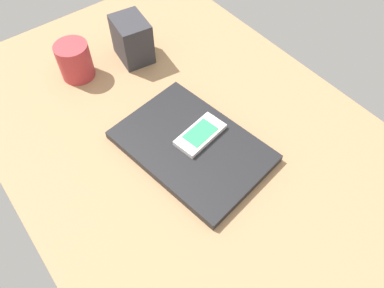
# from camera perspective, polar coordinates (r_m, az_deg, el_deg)

# --- Properties ---
(desk_surface) EXTENTS (1.20, 0.80, 0.03)m
(desk_surface) POSITION_cam_1_polar(r_m,az_deg,el_deg) (0.90, -0.95, 1.20)
(desk_surface) COLOR #9E7751
(desk_surface) RESTS_ON ground
(laptop_closed) EXTENTS (0.37, 0.28, 0.02)m
(laptop_closed) POSITION_cam_1_polar(r_m,az_deg,el_deg) (0.85, 0.00, -0.38)
(laptop_closed) COLOR black
(laptop_closed) RESTS_ON desk_surface
(cell_phone_on_laptop) EXTENTS (0.08, 0.13, 0.01)m
(cell_phone_on_laptop) POSITION_cam_1_polar(r_m,az_deg,el_deg) (0.85, 1.27, 1.48)
(cell_phone_on_laptop) COLOR silver
(cell_phone_on_laptop) RESTS_ON laptop_closed
(coffee_mug) EXTENTS (0.12, 0.09, 0.10)m
(coffee_mug) POSITION_cam_1_polar(r_m,az_deg,el_deg) (1.03, -17.60, 12.15)
(coffee_mug) COLOR #B23338
(coffee_mug) RESTS_ON desk_surface
(desk_organizer) EXTENTS (0.12, 0.10, 0.12)m
(desk_organizer) POSITION_cam_1_polar(r_m,az_deg,el_deg) (1.05, -9.18, 15.55)
(desk_organizer) COLOR #2D2D33
(desk_organizer) RESTS_ON desk_surface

